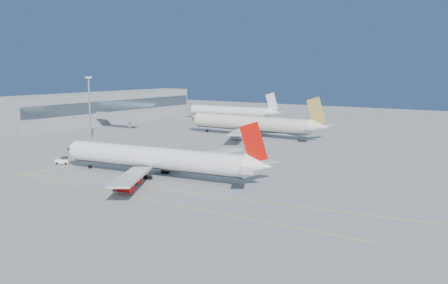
{
  "coord_description": "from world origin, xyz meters",
  "views": [
    {
      "loc": [
        71.72,
        -89.18,
        27.07
      ],
      "look_at": [
        -2.76,
        23.07,
        7.0
      ],
      "focal_mm": 40.0,
      "sensor_mm": 36.0,
      "label": 1
    }
  ],
  "objects_px": {
    "pushback_tug": "(63,161)",
    "airliner_third": "(231,111)",
    "airliner_etihad": "(253,124)",
    "airliner_virgin": "(158,159)",
    "light_mast": "(89,102)"
  },
  "relations": [
    {
      "from": "airliner_virgin",
      "to": "airliner_third",
      "type": "bearing_deg",
      "value": 108.93
    },
    {
      "from": "airliner_third",
      "to": "airliner_etihad",
      "type": "bearing_deg",
      "value": -51.98
    },
    {
      "from": "pushback_tug",
      "to": "airliner_third",
      "type": "bearing_deg",
      "value": 71.64
    },
    {
      "from": "airliner_etihad",
      "to": "pushback_tug",
      "type": "relative_size",
      "value": 15.22
    },
    {
      "from": "airliner_virgin",
      "to": "pushback_tug",
      "type": "xyz_separation_m",
      "value": [
        -33.67,
        -2.27,
        -3.63
      ]
    },
    {
      "from": "light_mast",
      "to": "airliner_etihad",
      "type": "bearing_deg",
      "value": 42.25
    },
    {
      "from": "light_mast",
      "to": "airliner_third",
      "type": "bearing_deg",
      "value": 86.36
    },
    {
      "from": "airliner_virgin",
      "to": "airliner_etihad",
      "type": "height_order",
      "value": "airliner_etihad"
    },
    {
      "from": "pushback_tug",
      "to": "light_mast",
      "type": "xyz_separation_m",
      "value": [
        -30.72,
        37.58,
        13.2
      ]
    },
    {
      "from": "airliner_virgin",
      "to": "pushback_tug",
      "type": "height_order",
      "value": "airliner_virgin"
    },
    {
      "from": "airliner_etihad",
      "to": "airliner_third",
      "type": "bearing_deg",
      "value": 131.54
    },
    {
      "from": "airliner_third",
      "to": "light_mast",
      "type": "relative_size",
      "value": 2.33
    },
    {
      "from": "airliner_etihad",
      "to": "airliner_third",
      "type": "xyz_separation_m",
      "value": [
        -40.95,
        47.52,
        -0.53
      ]
    },
    {
      "from": "light_mast",
      "to": "pushback_tug",
      "type": "bearing_deg",
      "value": -50.73
    },
    {
      "from": "pushback_tug",
      "to": "light_mast",
      "type": "height_order",
      "value": "light_mast"
    }
  ]
}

